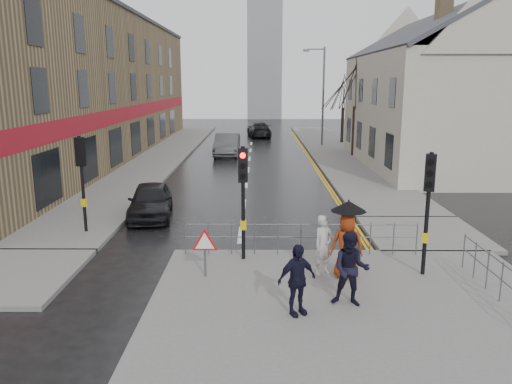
{
  "coord_description": "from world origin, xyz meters",
  "views": [
    {
      "loc": [
        0.65,
        -14.02,
        5.34
      ],
      "look_at": [
        0.56,
        3.66,
        1.43
      ],
      "focal_mm": 35.0,
      "sensor_mm": 36.0,
      "label": 1
    }
  ],
  "objects_px": {
    "pedestrian_a": "(323,245)",
    "pedestrian_b": "(351,269)",
    "car_mid": "(227,145)",
    "car_parked": "(151,201)",
    "pedestrian_with_umbrella": "(347,237)",
    "pedestrian_d": "(297,280)"
  },
  "relations": [
    {
      "from": "pedestrian_a",
      "to": "car_parked",
      "type": "relative_size",
      "value": 0.41
    },
    {
      "from": "car_mid",
      "to": "pedestrian_with_umbrella",
      "type": "bearing_deg",
      "value": -78.28
    },
    {
      "from": "pedestrian_with_umbrella",
      "to": "pedestrian_d",
      "type": "height_order",
      "value": "pedestrian_with_umbrella"
    },
    {
      "from": "car_parked",
      "to": "pedestrian_b",
      "type": "bearing_deg",
      "value": -59.25
    },
    {
      "from": "pedestrian_a",
      "to": "pedestrian_d",
      "type": "xyz_separation_m",
      "value": [
        -0.91,
        -2.48,
        0.01
      ]
    },
    {
      "from": "pedestrian_b",
      "to": "car_parked",
      "type": "bearing_deg",
      "value": 141.78
    },
    {
      "from": "pedestrian_with_umbrella",
      "to": "pedestrian_d",
      "type": "bearing_deg",
      "value": -124.42
    },
    {
      "from": "pedestrian_b",
      "to": "pedestrian_with_umbrella",
      "type": "xyz_separation_m",
      "value": [
        0.21,
        1.72,
        0.24
      ]
    },
    {
      "from": "pedestrian_a",
      "to": "pedestrian_d",
      "type": "distance_m",
      "value": 2.65
    },
    {
      "from": "pedestrian_with_umbrella",
      "to": "car_parked",
      "type": "relative_size",
      "value": 0.53
    },
    {
      "from": "car_mid",
      "to": "car_parked",
      "type": "bearing_deg",
      "value": -96.05
    },
    {
      "from": "pedestrian_b",
      "to": "car_parked",
      "type": "distance_m",
      "value": 10.58
    },
    {
      "from": "pedestrian_a",
      "to": "pedestrian_b",
      "type": "relative_size",
      "value": 0.92
    },
    {
      "from": "car_mid",
      "to": "pedestrian_a",
      "type": "bearing_deg",
      "value": -79.55
    },
    {
      "from": "pedestrian_with_umbrella",
      "to": "car_mid",
      "type": "height_order",
      "value": "pedestrian_with_umbrella"
    },
    {
      "from": "pedestrian_b",
      "to": "pedestrian_with_umbrella",
      "type": "bearing_deg",
      "value": 96.92
    },
    {
      "from": "pedestrian_d",
      "to": "car_parked",
      "type": "relative_size",
      "value": 0.41
    },
    {
      "from": "pedestrian_a",
      "to": "pedestrian_with_umbrella",
      "type": "distance_m",
      "value": 0.73
    },
    {
      "from": "car_parked",
      "to": "car_mid",
      "type": "xyz_separation_m",
      "value": [
        2.0,
        17.26,
        0.12
      ]
    },
    {
      "from": "car_parked",
      "to": "pedestrian_a",
      "type": "bearing_deg",
      "value": -53.26
    },
    {
      "from": "pedestrian_b",
      "to": "car_mid",
      "type": "bearing_deg",
      "value": 113.8
    },
    {
      "from": "pedestrian_a",
      "to": "car_mid",
      "type": "distance_m",
      "value": 23.95
    }
  ]
}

